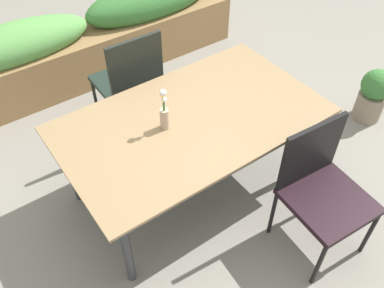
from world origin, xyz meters
TOP-DOWN VIEW (x-y plane):
  - ground_plane at (0.00, 0.00)m, footprint 12.00×12.00m
  - dining_table at (-0.04, -0.03)m, footprint 1.79×1.05m
  - chair_far_side at (-0.07, 0.79)m, footprint 0.49×0.49m
  - chair_near_right at (0.37, -0.86)m, footprint 0.52×0.52m
  - flower_vase at (-0.24, -0.01)m, footprint 0.06×0.06m
  - planter_box at (0.04, 1.81)m, footprint 3.15×0.53m
  - potted_plant at (1.75, -0.30)m, footprint 0.27×0.27m

SIDE VIEW (x-z plane):
  - ground_plane at x=0.00m, z-range 0.00..0.00m
  - potted_plant at x=1.75m, z-range 0.01..0.52m
  - planter_box at x=0.04m, z-range -0.02..0.78m
  - chair_near_right at x=0.37m, z-range 0.06..0.99m
  - chair_far_side at x=-0.07m, z-range 0.06..1.04m
  - dining_table at x=-0.04m, z-range 0.30..1.00m
  - flower_vase at x=-0.24m, z-range 0.67..0.98m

